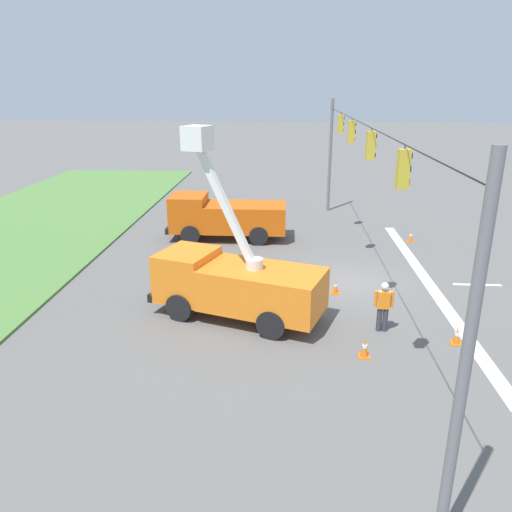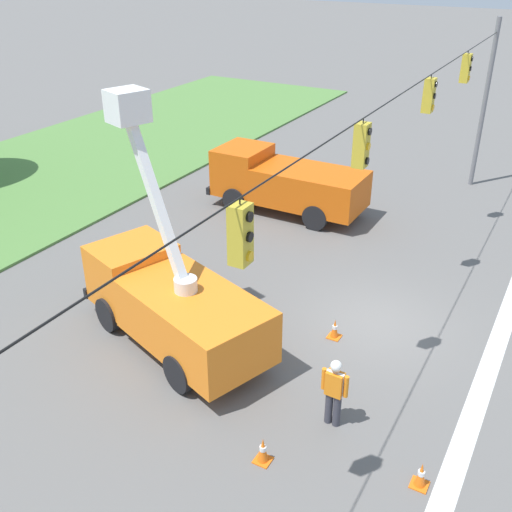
{
  "view_description": "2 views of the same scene",
  "coord_description": "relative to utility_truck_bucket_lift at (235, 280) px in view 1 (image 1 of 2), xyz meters",
  "views": [
    {
      "loc": [
        -20.0,
        2.87,
        7.95
      ],
      "look_at": [
        -1.99,
        3.94,
        1.78
      ],
      "focal_mm": 35.0,
      "sensor_mm": 36.0,
      "label": 1
    },
    {
      "loc": [
        -14.41,
        -4.11,
        9.83
      ],
      "look_at": [
        -1.01,
        3.43,
        1.78
      ],
      "focal_mm": 42.0,
      "sensor_mm": 36.0,
      "label": 2
    }
  ],
  "objects": [
    {
      "name": "traffic_cone_lane_edge_a",
      "position": [
        -2.61,
        -4.26,
        -1.1
      ],
      "size": [
        0.36,
        0.36,
        0.63
      ],
      "color": "orange",
      "rests_on": "ground"
    },
    {
      "name": "lane_markings",
      "position": [
        3.61,
        -9.36,
        -1.4
      ],
      "size": [
        17.6,
        15.25,
        0.01
      ],
      "color": "silver",
      "rests_on": "ground"
    },
    {
      "name": "traffic_cone_mid_right",
      "position": [
        9.73,
        -8.51,
        -1.11
      ],
      "size": [
        0.36,
        0.36,
        0.61
      ],
      "color": "orange",
      "rests_on": "ground"
    },
    {
      "name": "signal_gantry",
      "position": [
        3.64,
        -4.59,
        3.18
      ],
      "size": [
        26.2,
        0.33,
        7.2
      ],
      "color": "slate",
      "rests_on": "ground"
    },
    {
      "name": "ground_plane",
      "position": [
        3.61,
        -4.59,
        -1.4
      ],
      "size": [
        200.0,
        200.0,
        0.0
      ],
      "primitive_type": "plane",
      "color": "#605E5B"
    },
    {
      "name": "traffic_cone_near_bucket",
      "position": [
        -1.61,
        -7.36,
        -1.11
      ],
      "size": [
        0.36,
        0.36,
        0.61
      ],
      "color": "orange",
      "rests_on": "ground"
    },
    {
      "name": "utility_truck_bucket_lift",
      "position": [
        0.0,
        0.0,
        0.0
      ],
      "size": [
        4.19,
        6.54,
        6.7
      ],
      "color": "orange",
      "rests_on": "ground"
    },
    {
      "name": "traffic_cone_foreground_right",
      "position": [
        8.57,
        -11.68,
        -1.12
      ],
      "size": [
        0.36,
        0.36,
        0.6
      ],
      "color": "orange",
      "rests_on": "ground"
    },
    {
      "name": "traffic_cone_mid_left",
      "position": [
        2.35,
        -3.82,
        -1.13
      ],
      "size": [
        0.36,
        0.36,
        0.58
      ],
      "color": "orange",
      "rests_on": "ground"
    },
    {
      "name": "utility_truck_support_near",
      "position": [
        9.71,
        1.52,
        -0.14
      ],
      "size": [
        2.48,
        6.35,
        2.39
      ],
      "color": "#D6560F",
      "rests_on": "ground"
    },
    {
      "name": "road_worker",
      "position": [
        -0.82,
        -5.1,
        -0.4
      ],
      "size": [
        0.26,
        0.65,
        1.77
      ],
      "color": "#383842",
      "rests_on": "ground"
    }
  ]
}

